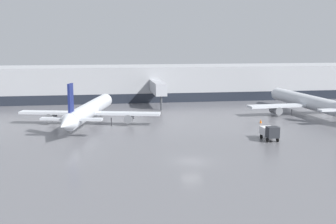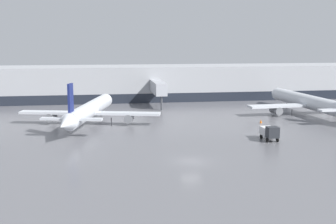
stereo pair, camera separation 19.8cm
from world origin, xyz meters
The scene contains 6 objects.
ground_plane centered at (0.00, 0.00, 0.00)m, with size 320.00×320.00×0.00m, color slate.
terminal_building centered at (0.01, 61.93, 4.49)m, with size 160.00×28.45×9.00m.
parked_jet_0 centered at (-13.68, 27.09, 2.75)m, with size 26.36×32.56×8.85m.
parked_jet_2 centered at (32.62, 31.50, 2.59)m, with size 27.59×36.15×8.86m.
service_truck_1 centered at (14.71, 9.74, 1.38)m, with size 1.95×3.97×2.41m.
traffic_cone_2 centered at (18.78, 23.85, 0.33)m, with size 0.44×0.44×0.66m.
Camera 1 is at (-11.35, -51.82, 15.34)m, focal length 45.00 mm.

